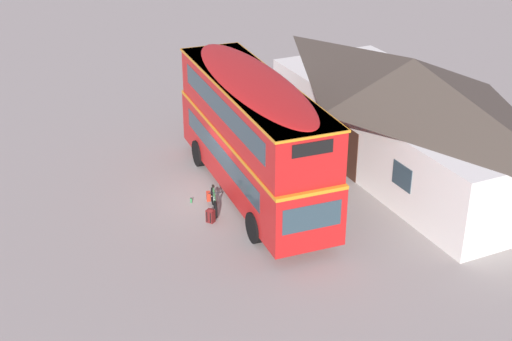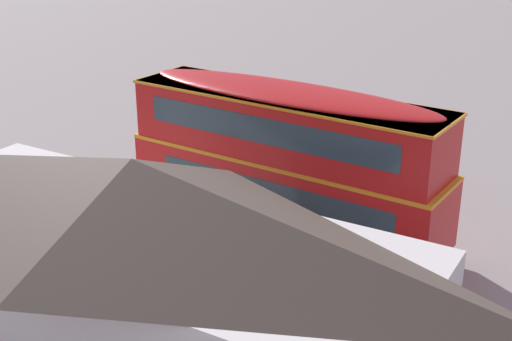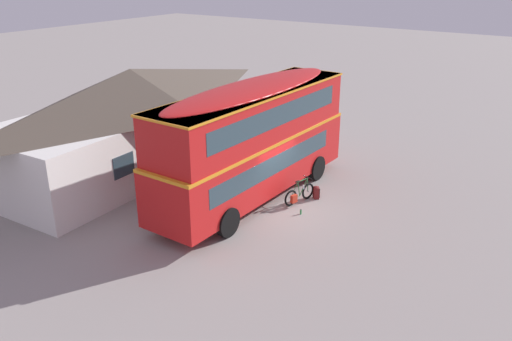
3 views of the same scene
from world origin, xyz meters
TOP-DOWN VIEW (x-y plane):
  - ground_plane at (0.00, 0.00)m, footprint 120.00×120.00m
  - double_decker_bus at (0.18, 1.35)m, footprint 10.47×2.80m
  - touring_bicycle at (0.76, -0.49)m, footprint 1.67×0.57m
  - backpack_on_ground at (1.56, -0.87)m, footprint 0.36×0.35m
  - water_bottle_green_metal at (-0.09, -1.08)m, footprint 0.07×0.07m
  - pub_building at (0.17, 8.15)m, footprint 14.55×6.43m

SIDE VIEW (x-z plane):
  - ground_plane at x=0.00m, z-range 0.00..0.00m
  - water_bottle_green_metal at x=-0.09m, z-range -0.01..0.20m
  - backpack_on_ground at x=1.56m, z-range 0.01..0.55m
  - touring_bicycle at x=0.76m, z-range -0.13..0.87m
  - pub_building at x=0.17m, z-range 0.05..4.69m
  - double_decker_bus at x=0.18m, z-range 0.25..5.04m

